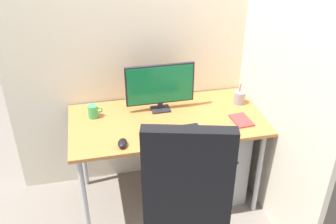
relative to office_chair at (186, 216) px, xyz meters
name	(u,v)px	position (x,y,z in m)	size (l,w,h in m)	color
ground_plane	(167,195)	(0.07, 0.84, -0.63)	(8.00, 8.00, 0.00)	slate
wall_back	(155,17)	(0.07, 1.23, 0.77)	(2.31, 0.04, 2.80)	beige
wall_side_right	(280,32)	(0.81, 0.71, 0.77)	(0.04, 1.62, 2.80)	beige
desk	(167,126)	(0.07, 0.84, 0.06)	(1.41, 0.72, 0.75)	#B27038
office_chair	(186,216)	(0.00, 0.00, 0.00)	(0.65, 0.67, 1.30)	black
filing_cabinet	(212,156)	(0.47, 0.89, -0.31)	(0.41, 0.57, 0.63)	#9EA0A5
monitor	(160,86)	(0.06, 0.99, 0.33)	(0.52, 0.11, 0.37)	black
keyboard	(172,134)	(0.07, 0.62, 0.14)	(0.41, 0.16, 0.03)	black
mouse	(122,143)	(-0.28, 0.57, 0.15)	(0.06, 0.10, 0.04)	black
pen_holder	(239,97)	(0.68, 0.95, 0.18)	(0.09, 0.09, 0.16)	gray
notebook	(241,120)	(0.60, 0.69, 0.13)	(0.12, 0.19, 0.01)	#B23333
coffee_mug	(93,111)	(-0.45, 0.98, 0.18)	(0.11, 0.08, 0.10)	#3FAD59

